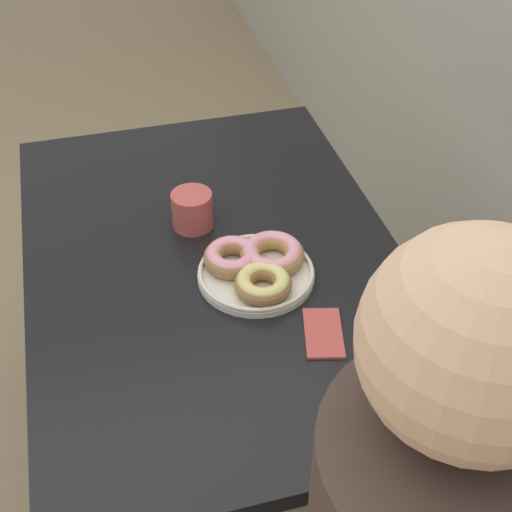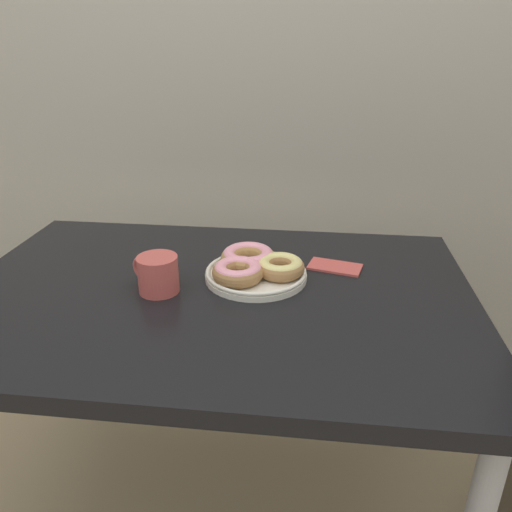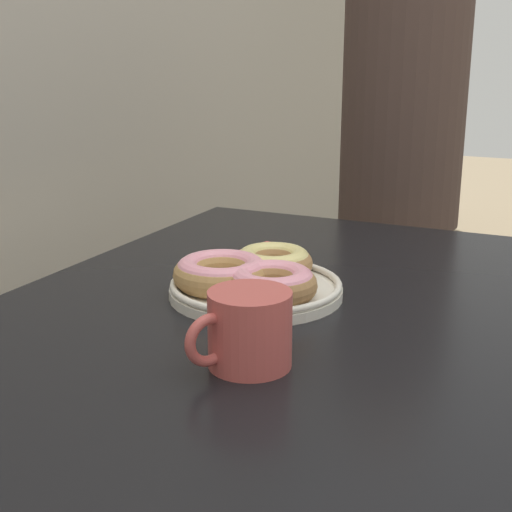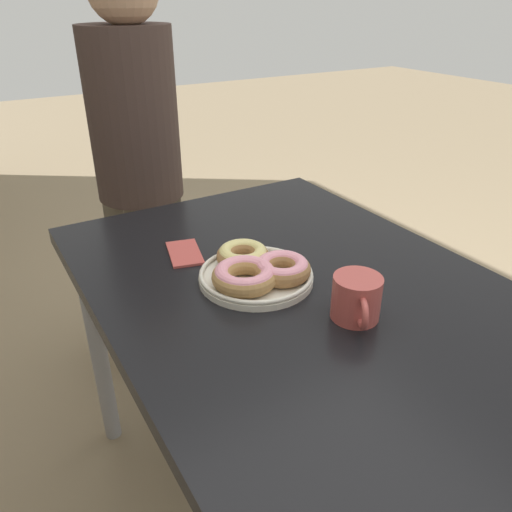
# 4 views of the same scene
# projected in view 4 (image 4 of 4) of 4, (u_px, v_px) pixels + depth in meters

# --- Properties ---
(ground_plane) EXTENTS (14.00, 14.00, 0.00)m
(ground_plane) POSITION_uv_depth(u_px,v_px,m) (361.00, 476.00, 1.51)
(ground_plane) COLOR #937F60
(dining_table) EXTENTS (1.21, 0.82, 0.74)m
(dining_table) POSITION_uv_depth(u_px,v_px,m) (305.00, 320.00, 1.09)
(dining_table) COLOR black
(dining_table) RESTS_ON ground_plane
(donut_plate) EXTENTS (0.27, 0.27, 0.06)m
(donut_plate) POSITION_uv_depth(u_px,v_px,m) (256.00, 270.00, 1.07)
(donut_plate) COLOR silver
(donut_plate) RESTS_ON dining_table
(coffee_mug) EXTENTS (0.12, 0.09, 0.09)m
(coffee_mug) POSITION_uv_depth(u_px,v_px,m) (357.00, 298.00, 0.94)
(coffee_mug) COLOR #B74C47
(coffee_mug) RESTS_ON dining_table
(person_figure) EXTENTS (0.32, 0.28, 1.41)m
(person_figure) POSITION_uv_depth(u_px,v_px,m) (139.00, 181.00, 1.70)
(person_figure) COLOR brown
(person_figure) RESTS_ON ground_plane
(napkin) EXTENTS (0.15, 0.10, 0.01)m
(napkin) POSITION_uv_depth(u_px,v_px,m) (185.00, 253.00, 1.20)
(napkin) COLOR #BC4C47
(napkin) RESTS_ON dining_table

